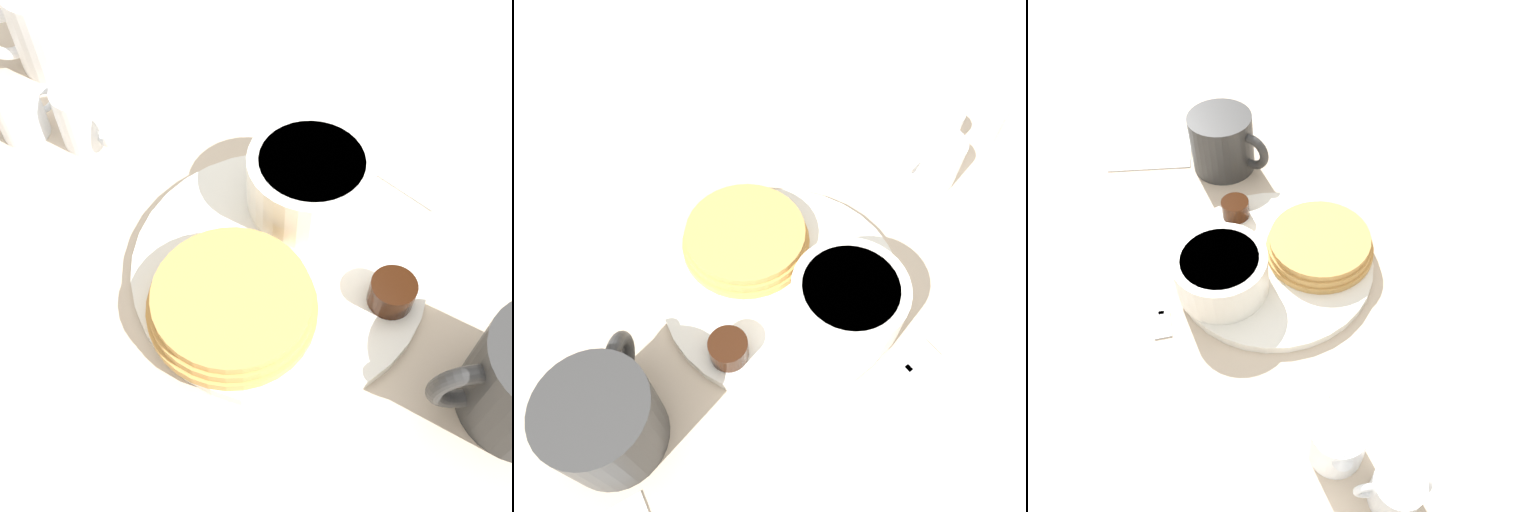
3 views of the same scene
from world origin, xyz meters
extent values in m
plane|color=#C6B299|center=(0.00, 0.00, 0.00)|extent=(4.00, 4.00, 0.00)
cylinder|color=white|center=(0.00, 0.00, 0.01)|extent=(0.25, 0.25, 0.01)
cylinder|color=tan|center=(0.06, 0.02, 0.02)|extent=(0.14, 0.14, 0.01)
cylinder|color=tan|center=(0.06, 0.02, 0.03)|extent=(0.13, 0.13, 0.01)
cylinder|color=tan|center=(0.06, 0.02, 0.03)|extent=(0.13, 0.13, 0.01)
cylinder|color=white|center=(-0.06, -0.04, 0.04)|extent=(0.11, 0.11, 0.05)
cylinder|color=white|center=(-0.06, -0.04, 0.06)|extent=(0.09, 0.09, 0.01)
cylinder|color=black|center=(-0.06, 0.08, 0.02)|extent=(0.04, 0.04, 0.02)
cylinder|color=white|center=(-0.08, -0.04, 0.03)|extent=(0.04, 0.04, 0.03)
sphere|color=white|center=(-0.08, -0.04, 0.04)|extent=(0.02, 0.02, 0.02)
cylinder|color=#333333|center=(-0.09, 0.19, 0.04)|extent=(0.09, 0.09, 0.09)
torus|color=#333333|center=(-0.05, 0.17, 0.04)|extent=(0.06, 0.04, 0.06)
cylinder|color=white|center=(0.08, -0.23, 0.03)|extent=(0.05, 0.05, 0.06)
torus|color=white|center=(0.07, -0.20, 0.03)|extent=(0.01, 0.03, 0.03)
cone|color=white|center=(0.08, -0.25, 0.06)|extent=(0.02, 0.02, 0.01)
cylinder|color=white|center=(0.13, -0.27, 0.03)|extent=(0.05, 0.05, 0.05)
torus|color=white|center=(0.10, -0.27, 0.03)|extent=(0.03, 0.01, 0.03)
cone|color=white|center=(0.15, -0.26, 0.05)|extent=(0.02, 0.02, 0.01)
cube|color=silver|center=(-0.14, -0.03, 0.00)|extent=(0.04, 0.10, 0.00)
cube|color=silver|center=(-0.12, -0.09, 0.00)|extent=(0.03, 0.04, 0.00)
cube|color=white|center=(-0.21, 0.22, 0.00)|extent=(0.14, 0.11, 0.00)
camera|label=1|loc=(0.17, 0.24, 0.47)|focal=45.00mm
camera|label=2|loc=(-0.24, 0.11, 0.46)|focal=35.00mm
camera|label=3|loc=(0.04, -0.39, 0.50)|focal=35.00mm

